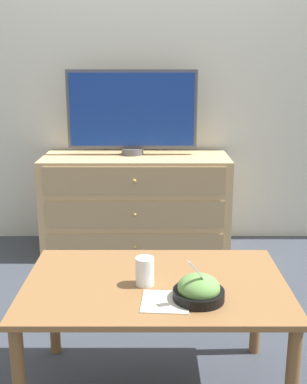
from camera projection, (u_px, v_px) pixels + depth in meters
The scene contains 8 objects.
ground_plane at pixel (147, 236), 3.49m from camera, with size 12.00×12.00×0.00m, color #383D47.
wall_back at pixel (146, 50), 3.18m from camera, with size 12.00×0.05×2.60m.
dresser at pixel (135, 204), 3.16m from camera, with size 1.20×0.47×0.64m.
tv at pixel (131, 111), 3.07m from camera, with size 0.83×0.14×0.54m.
coffee_table at pixel (154, 298), 1.74m from camera, with size 0.94×0.61×0.46m.
takeout_bowl at pixel (197, 290), 1.58m from camera, with size 0.17×0.17×0.16m.
drink_cup at pixel (143, 273), 1.69m from camera, with size 0.07×0.07×0.10m.
napkin at pixel (164, 302), 1.57m from camera, with size 0.16×0.16×0.00m.
Camera 1 is at (0.04, -3.29, 1.21)m, focal length 45.00 mm.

